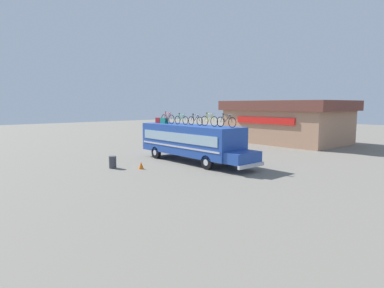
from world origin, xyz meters
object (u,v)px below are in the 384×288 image
rooftop_bicycle_4 (209,121)px  traffic_cone (141,165)px  rooftop_bicycle_3 (195,120)px  bus (192,140)px  trash_bin (113,162)px  rooftop_bicycle_5 (226,122)px  rooftop_bicycle_1 (168,119)px  rooftop_bicycle_2 (181,120)px  luggage_bag_1 (159,120)px  luggage_bag_2 (164,121)px

rooftop_bicycle_4 → traffic_cone: (-2.08, -4.46, -3.00)m
rooftop_bicycle_4 → rooftop_bicycle_3: bearing=178.9°
bus → trash_bin: size_ratio=12.86×
rooftop_bicycle_3 → rooftop_bicycle_5: (3.01, 0.17, 0.03)m
rooftop_bicycle_1 → rooftop_bicycle_4: bearing=3.6°
trash_bin → bus: bearing=73.7°
rooftop_bicycle_2 → rooftop_bicycle_3: rooftop_bicycle_2 is taller
rooftop_bicycle_3 → rooftop_bicycle_4: size_ratio=0.95×
luggage_bag_1 → rooftop_bicycle_3: size_ratio=0.37×
bus → luggage_bag_2: luggage_bag_2 is taller
luggage_bag_1 → rooftop_bicycle_5: size_ratio=0.34×
rooftop_bicycle_5 → bus: bearing=-176.5°
rooftop_bicycle_4 → trash_bin: bearing=-122.0°
bus → luggage_bag_2: bearing=-176.8°
bus → rooftop_bicycle_3: (0.37, 0.04, 1.54)m
rooftop_bicycle_5 → trash_bin: rooftop_bicycle_5 is taller
bus → rooftop_bicycle_4: rooftop_bicycle_4 is taller
luggage_bag_1 → rooftop_bicycle_1: bearing=-3.0°
luggage_bag_1 → rooftop_bicycle_1: rooftop_bicycle_1 is taller
bus → rooftop_bicycle_1: (-2.67, -0.28, 1.58)m
bus → luggage_bag_1: luggage_bag_1 is taller
luggage_bag_2 → rooftop_bicycle_5: rooftop_bicycle_5 is taller
bus → rooftop_bicycle_5: (3.39, 0.21, 1.56)m
luggage_bag_1 → luggage_bag_2: 0.70m
luggage_bag_2 → rooftop_bicycle_4: bearing=2.1°
luggage_bag_1 → traffic_cone: 6.38m
rooftop_bicycle_1 → rooftop_bicycle_4: (4.60, 0.29, -0.00)m
rooftop_bicycle_1 → rooftop_bicycle_2: rooftop_bicycle_1 is taller
rooftop_bicycle_4 → luggage_bag_2: bearing=-177.9°
luggage_bag_1 → luggage_bag_2: (0.70, 0.03, 0.00)m
trash_bin → rooftop_bicycle_2: bearing=84.1°
bus → rooftop_bicycle_4: size_ratio=6.25×
rooftop_bicycle_2 → rooftop_bicycle_3: 1.49m
luggage_bag_1 → rooftop_bicycle_1: (1.33, -0.07, 0.18)m
rooftop_bicycle_1 → bus: bearing=6.1°
luggage_bag_2 → rooftop_bicycle_5: (6.69, 0.40, 0.17)m
trash_bin → rooftop_bicycle_3: bearing=70.4°
rooftop_bicycle_1 → rooftop_bicycle_2: (1.56, 0.18, -0.04)m
rooftop_bicycle_4 → traffic_cone: bearing=-115.0°
luggage_bag_1 → rooftop_bicycle_2: (2.89, 0.11, 0.14)m
rooftop_bicycle_5 → luggage_bag_1: bearing=-176.7°
luggage_bag_1 → traffic_cone: size_ratio=1.25×
rooftop_bicycle_2 → trash_bin: (-0.58, -5.68, -2.79)m
luggage_bag_2 → rooftop_bicycle_4: size_ratio=0.42×
luggage_bag_1 → rooftop_bicycle_4: size_ratio=0.35×
rooftop_bicycle_1 → rooftop_bicycle_3: size_ratio=1.07×
luggage_bag_2 → rooftop_bicycle_3: rooftop_bicycle_3 is taller
trash_bin → rooftop_bicycle_1: bearing=100.0°
bus → trash_bin: bus is taller
traffic_cone → bus: bearing=88.1°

